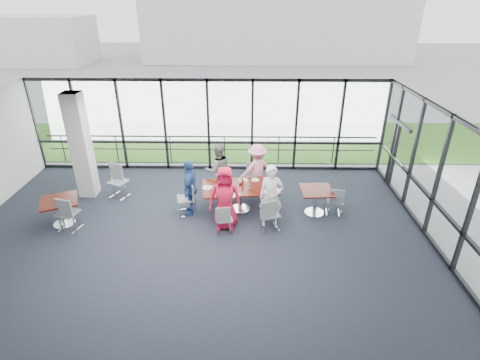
{
  "coord_description": "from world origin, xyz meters",
  "views": [
    {
      "loc": [
        1.3,
        -7.29,
        5.61
      ],
      "look_at": [
        1.14,
        1.83,
        1.1
      ],
      "focal_mm": 28.0,
      "sensor_mm": 36.0,
      "label": 1
    }
  ],
  "objects_px": {
    "chair_main_nl": "(225,219)",
    "chair_spare_r": "(334,200)",
    "diner_near_left": "(225,198)",
    "chair_main_fr": "(253,179)",
    "chair_main_nr": "(270,214)",
    "diner_end": "(190,188)",
    "side_table_right": "(316,193)",
    "chair_main_end": "(186,199)",
    "chair_spare_lb": "(118,182)",
    "chair_main_fl": "(219,182)",
    "diner_near_right": "(271,197)",
    "chair_spare_la": "(67,213)",
    "side_table_left": "(60,204)",
    "diner_far_right": "(257,170)",
    "diner_far_left": "(218,170)",
    "main_table": "(240,190)",
    "structural_column": "(81,146)"
  },
  "relations": [
    {
      "from": "chair_main_nl",
      "to": "chair_spare_r",
      "type": "height_order",
      "value": "same"
    },
    {
      "from": "diner_near_left",
      "to": "chair_main_fr",
      "type": "distance_m",
      "value": 2.23
    },
    {
      "from": "chair_main_nr",
      "to": "chair_main_fr",
      "type": "bearing_deg",
      "value": 81.77
    },
    {
      "from": "diner_near_left",
      "to": "diner_end",
      "type": "bearing_deg",
      "value": 147.2
    },
    {
      "from": "side_table_right",
      "to": "chair_main_nl",
      "type": "distance_m",
      "value": 2.72
    },
    {
      "from": "chair_main_fr",
      "to": "chair_main_end",
      "type": "relative_size",
      "value": 0.91
    },
    {
      "from": "diner_near_left",
      "to": "chair_main_fr",
      "type": "xyz_separation_m",
      "value": [
        0.76,
        2.05,
        -0.44
      ]
    },
    {
      "from": "chair_spare_lb",
      "to": "chair_spare_r",
      "type": "height_order",
      "value": "chair_spare_lb"
    },
    {
      "from": "chair_main_nl",
      "to": "chair_main_fl",
      "type": "relative_size",
      "value": 0.99
    },
    {
      "from": "diner_end",
      "to": "chair_main_end",
      "type": "bearing_deg",
      "value": -73.71
    },
    {
      "from": "chair_main_end",
      "to": "diner_end",
      "type": "bearing_deg",
      "value": 85.1
    },
    {
      "from": "diner_near_left",
      "to": "diner_end",
      "type": "distance_m",
      "value": 1.22
    },
    {
      "from": "diner_near_right",
      "to": "chair_main_nr",
      "type": "relative_size",
      "value": 1.93
    },
    {
      "from": "side_table_right",
      "to": "diner_near_left",
      "type": "relative_size",
      "value": 0.52
    },
    {
      "from": "chair_spare_la",
      "to": "diner_near_right",
      "type": "bearing_deg",
      "value": 17.9
    },
    {
      "from": "side_table_left",
      "to": "side_table_right",
      "type": "height_order",
      "value": "same"
    },
    {
      "from": "side_table_right",
      "to": "chair_main_end",
      "type": "xyz_separation_m",
      "value": [
        -3.66,
        -0.09,
        -0.16
      ]
    },
    {
      "from": "diner_far_right",
      "to": "chair_spare_la",
      "type": "relative_size",
      "value": 1.66
    },
    {
      "from": "diner_near_right",
      "to": "diner_far_right",
      "type": "distance_m",
      "value": 1.83
    },
    {
      "from": "side_table_left",
      "to": "diner_far_left",
      "type": "bearing_deg",
      "value": 23.13
    },
    {
      "from": "side_table_right",
      "to": "diner_far_left",
      "type": "relative_size",
      "value": 0.53
    },
    {
      "from": "main_table",
      "to": "diner_end",
      "type": "relative_size",
      "value": 1.37
    },
    {
      "from": "chair_main_fl",
      "to": "chair_spare_r",
      "type": "xyz_separation_m",
      "value": [
        3.33,
        -1.08,
        -0.0
      ]
    },
    {
      "from": "chair_main_nl",
      "to": "chair_spare_lb",
      "type": "xyz_separation_m",
      "value": [
        -3.35,
        1.88,
        0.1
      ]
    },
    {
      "from": "chair_main_fl",
      "to": "chair_spare_la",
      "type": "relative_size",
      "value": 0.83
    },
    {
      "from": "diner_near_right",
      "to": "diner_end",
      "type": "height_order",
      "value": "diner_near_right"
    },
    {
      "from": "chair_spare_r",
      "to": "structural_column",
      "type": "bearing_deg",
      "value": -179.84
    },
    {
      "from": "side_table_right",
      "to": "chair_main_fr",
      "type": "bearing_deg",
      "value": 143.64
    },
    {
      "from": "chair_main_fl",
      "to": "diner_near_left",
      "type": "bearing_deg",
      "value": 104.5
    },
    {
      "from": "side_table_right",
      "to": "chair_spare_r",
      "type": "xyz_separation_m",
      "value": [
        0.52,
        0.01,
        -0.23
      ]
    },
    {
      "from": "structural_column",
      "to": "chair_spare_la",
      "type": "bearing_deg",
      "value": -83.41
    },
    {
      "from": "main_table",
      "to": "diner_near_left",
      "type": "distance_m",
      "value": 1.02
    },
    {
      "from": "chair_main_nr",
      "to": "chair_spare_r",
      "type": "relative_size",
      "value": 1.11
    },
    {
      "from": "chair_main_end",
      "to": "chair_spare_lb",
      "type": "xyz_separation_m",
      "value": [
        -2.21,
        0.97,
        0.03
      ]
    },
    {
      "from": "main_table",
      "to": "chair_main_end",
      "type": "bearing_deg",
      "value": -177.73
    },
    {
      "from": "main_table",
      "to": "chair_spare_la",
      "type": "bearing_deg",
      "value": -173.56
    },
    {
      "from": "side_table_right",
      "to": "diner_far_right",
      "type": "distance_m",
      "value": 2.01
    },
    {
      "from": "diner_far_left",
      "to": "chair_main_end",
      "type": "relative_size",
      "value": 1.78
    },
    {
      "from": "structural_column",
      "to": "chair_spare_lb",
      "type": "height_order",
      "value": "structural_column"
    },
    {
      "from": "chair_spare_la",
      "to": "chair_main_fl",
      "type": "bearing_deg",
      "value": 42.54
    },
    {
      "from": "chair_main_fl",
      "to": "chair_main_end",
      "type": "relative_size",
      "value": 0.86
    },
    {
      "from": "chair_spare_lb",
      "to": "chair_main_end",
      "type": "bearing_deg",
      "value": 179.73
    },
    {
      "from": "chair_main_nl",
      "to": "side_table_left",
      "type": "bearing_deg",
      "value": 167.28
    },
    {
      "from": "chair_spare_lb",
      "to": "chair_main_nl",
      "type": "bearing_deg",
      "value": 174.08
    },
    {
      "from": "diner_near_left",
      "to": "chair_main_nr",
      "type": "bearing_deg",
      "value": -2.31
    },
    {
      "from": "main_table",
      "to": "diner_far_right",
      "type": "height_order",
      "value": "diner_far_right"
    },
    {
      "from": "chair_main_nl",
      "to": "chair_spare_la",
      "type": "relative_size",
      "value": 0.83
    },
    {
      "from": "side_table_right",
      "to": "chair_spare_la",
      "type": "bearing_deg",
      "value": -171.98
    },
    {
      "from": "diner_far_right",
      "to": "chair_main_fl",
      "type": "bearing_deg",
      "value": -15.83
    },
    {
      "from": "main_table",
      "to": "side_table_left",
      "type": "height_order",
      "value": "same"
    }
  ]
}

